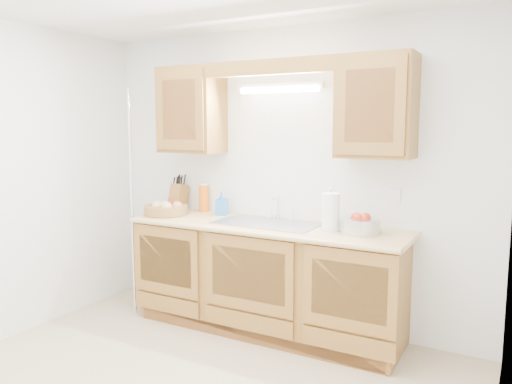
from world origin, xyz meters
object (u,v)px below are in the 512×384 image
Objects in this scene: fruit_basket at (166,209)px; knife_block at (178,197)px; apple_bowl at (360,224)px; paper_towel at (331,212)px.

fruit_basket is 1.38× the size of knife_block.
knife_block is (-0.04, 0.23, 0.07)m from fruit_basket.
fruit_basket is 1.26× the size of apple_bowl.
fruit_basket is 1.76m from apple_bowl.
fruit_basket is 1.44× the size of paper_towel.
paper_towel is at bearing 2.36° from fruit_basket.
knife_block is 1.58m from paper_towel.
paper_towel is 0.88× the size of apple_bowl.
knife_block is at bearing 99.41° from fruit_basket.
paper_towel is (1.53, 0.06, 0.09)m from fruit_basket.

